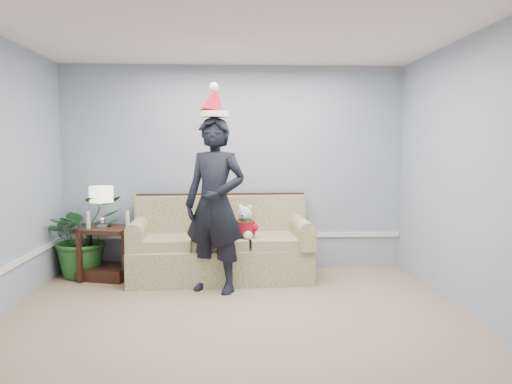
{
  "coord_description": "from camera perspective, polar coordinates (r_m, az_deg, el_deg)",
  "views": [
    {
      "loc": [
        -0.04,
        -4.12,
        1.62
      ],
      "look_at": [
        0.24,
        1.55,
        1.12
      ],
      "focal_mm": 35.0,
      "sensor_mm": 36.0,
      "label": 1
    }
  ],
  "objects": [
    {
      "name": "room_shell",
      "position": [
        4.13,
        -2.32,
        1.29
      ],
      "size": [
        4.54,
        5.04,
        2.74
      ],
      "color": "tan",
      "rests_on": "ground"
    },
    {
      "name": "wainscot_trim",
      "position": [
        5.54,
        -14.77,
        -7.31
      ],
      "size": [
        4.49,
        4.99,
        0.06
      ],
      "color": "white",
      "rests_on": "room_shell"
    },
    {
      "name": "sofa",
      "position": [
        6.29,
        -4.04,
        -6.47
      ],
      "size": [
        2.23,
        1.03,
        1.03
      ],
      "rotation": [
        0.0,
        0.0,
        0.04
      ],
      "color": "#4F5C2B",
      "rests_on": "room_shell"
    },
    {
      "name": "side_table",
      "position": [
        6.53,
        -16.69,
        -7.26
      ],
      "size": [
        0.79,
        0.72,
        0.64
      ],
      "rotation": [
        0.0,
        0.0,
        -0.27
      ],
      "color": "#331A12",
      "rests_on": "room_shell"
    },
    {
      "name": "table_lamp",
      "position": [
        6.4,
        -17.27,
        -0.44
      ],
      "size": [
        0.29,
        0.29,
        0.51
      ],
      "color": "silver",
      "rests_on": "side_table"
    },
    {
      "name": "candle_pair",
      "position": [
        6.35,
        -16.58,
        -3.12
      ],
      "size": [
        0.53,
        0.05,
        0.21
      ],
      "color": "silver",
      "rests_on": "side_table"
    },
    {
      "name": "houseplant",
      "position": [
        6.67,
        -19.14,
        -4.74
      ],
      "size": [
        1.23,
        1.21,
        1.03
      ],
      "primitive_type": "imported",
      "rotation": [
        0.0,
        0.0,
        0.65
      ],
      "color": "#235E27",
      "rests_on": "room_shell"
    },
    {
      "name": "man",
      "position": [
        5.6,
        -4.72,
        -1.46
      ],
      "size": [
        0.85,
        0.72,
        1.97
      ],
      "primitive_type": "imported",
      "rotation": [
        0.0,
        0.0,
        -0.42
      ],
      "color": "black",
      "rests_on": "room_shell"
    },
    {
      "name": "santa_hat",
      "position": [
        5.61,
        -4.8,
        10.17
      ],
      "size": [
        0.44,
        0.47,
        0.38
      ],
      "rotation": [
        0.0,
        0.0,
        -0.56
      ],
      "color": "white",
      "rests_on": "man"
    },
    {
      "name": "teddy_bear",
      "position": [
        6.01,
        -1.27,
        -3.87
      ],
      "size": [
        0.31,
        0.32,
        0.41
      ],
      "rotation": [
        0.0,
        0.0,
        -0.27
      ],
      "color": "white",
      "rests_on": "sofa"
    }
  ]
}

